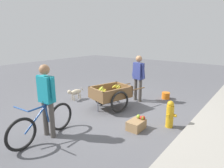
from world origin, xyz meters
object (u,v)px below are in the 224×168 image
(fruit_cart, at_px, (111,94))
(bicycle, at_px, (43,124))
(apple_crate, at_px, (137,124))
(dog, at_px, (75,92))
(fire_hydrant, at_px, (170,114))
(plastic_bucket, at_px, (166,96))
(vendor_person, at_px, (138,74))
(cyclist_person, at_px, (47,95))

(fruit_cart, distance_m, bicycle, 2.31)
(fruit_cart, height_order, apple_crate, fruit_cart)
(bicycle, bearing_deg, dog, -145.83)
(bicycle, distance_m, fire_hydrant, 2.91)
(fire_hydrant, height_order, plastic_bucket, fire_hydrant)
(vendor_person, height_order, cyclist_person, cyclist_person)
(bicycle, distance_m, cyclist_person, 0.62)
(vendor_person, relative_size, fire_hydrant, 2.30)
(bicycle, height_order, plastic_bucket, bicycle)
(fire_hydrant, relative_size, plastic_bucket, 2.42)
(bicycle, xyz_separation_m, fire_hydrant, (-2.20, 1.90, -0.02))
(apple_crate, bearing_deg, vendor_person, -149.77)
(fruit_cart, distance_m, vendor_person, 1.25)
(apple_crate, bearing_deg, dog, -101.33)
(cyclist_person, distance_m, plastic_bucket, 4.28)
(cyclist_person, relative_size, plastic_bucket, 5.78)
(bicycle, relative_size, plastic_bucket, 5.99)
(cyclist_person, bearing_deg, vendor_person, 174.86)
(cyclist_person, height_order, fire_hydrant, cyclist_person)
(fire_hydrant, bearing_deg, cyclist_person, -43.07)
(bicycle, xyz_separation_m, plastic_bucket, (-4.24, 0.95, -0.24))
(vendor_person, distance_m, dog, 2.25)
(fruit_cart, height_order, dog, fruit_cart)
(vendor_person, distance_m, bicycle, 3.48)
(fire_hydrant, distance_m, plastic_bucket, 2.26)
(fire_hydrant, distance_m, apple_crate, 0.84)
(plastic_bucket, distance_m, apple_crate, 2.65)
(dog, bearing_deg, plastic_bucket, 130.20)
(dog, distance_m, plastic_bucket, 3.19)
(cyclist_person, distance_m, apple_crate, 2.16)
(plastic_bucket, xyz_separation_m, apple_crate, (2.62, 0.39, 0.01))
(vendor_person, distance_m, cyclist_person, 3.29)
(cyclist_person, xyz_separation_m, dog, (-2.03, -1.47, -0.69))
(dog, xyz_separation_m, apple_crate, (0.56, 2.82, -0.15))
(bicycle, distance_m, plastic_bucket, 4.35)
(vendor_person, relative_size, cyclist_person, 0.96)
(plastic_bucket, height_order, apple_crate, apple_crate)
(vendor_person, height_order, apple_crate, vendor_person)
(dog, relative_size, plastic_bucket, 2.43)
(bicycle, bearing_deg, plastic_bucket, 167.37)
(fruit_cart, relative_size, bicycle, 1.08)
(dog, bearing_deg, fruit_cart, 95.06)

